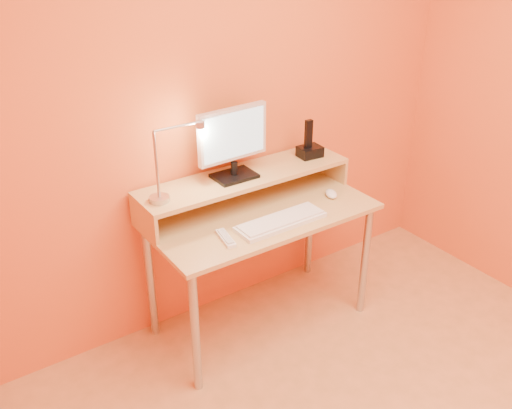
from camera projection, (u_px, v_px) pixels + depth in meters
wall_back at (227, 99)px, 2.95m from camera, size 3.00×0.04×2.50m
desk_leg_fl at (195, 333)px, 2.67m from camera, size 0.04×0.04×0.69m
desk_leg_fr at (365, 261)px, 3.22m from camera, size 0.04×0.04×0.69m
desk_leg_bl at (151, 282)px, 3.04m from camera, size 0.04×0.04×0.69m
desk_leg_br at (310, 225)px, 3.59m from camera, size 0.04×0.04×0.69m
desk_lower at (261, 214)px, 2.96m from camera, size 1.20×0.60×0.02m
shelf_riser_left at (144, 220)px, 2.74m from camera, size 0.02×0.30×0.14m
shelf_riser_right at (329, 165)px, 3.33m from camera, size 0.02×0.30×0.14m
desk_shelf at (245, 177)px, 3.00m from camera, size 1.20×0.30×0.02m
monitor_foot at (234, 176)px, 2.96m from camera, size 0.22×0.16×0.02m
monitor_neck at (234, 168)px, 2.94m from camera, size 0.04×0.04×0.07m
monitor_panel at (233, 134)px, 2.86m from camera, size 0.40×0.05×0.27m
monitor_back at (230, 133)px, 2.88m from camera, size 0.36×0.03×0.23m
monitor_screen at (234, 135)px, 2.84m from camera, size 0.36×0.02×0.24m
lamp_base at (159, 199)px, 2.71m from camera, size 0.10×0.10×0.02m
lamp_post at (156, 165)px, 2.63m from camera, size 0.01×0.01×0.33m
lamp_arm at (177, 126)px, 2.61m from camera, size 0.24×0.01×0.01m
lamp_head at (200, 125)px, 2.68m from camera, size 0.04×0.04×0.03m
lamp_bulb at (200, 128)px, 2.69m from camera, size 0.03×0.03×0.00m
phone_dock at (310, 152)px, 3.20m from camera, size 0.14×0.11×0.06m
phone_handset at (309, 134)px, 3.14m from camera, size 0.04×0.03×0.16m
phone_led at (322, 153)px, 3.18m from camera, size 0.01×0.00×0.04m
keyboard at (281, 222)px, 2.84m from camera, size 0.48×0.16×0.02m
mouse at (331, 194)px, 3.11m from camera, size 0.10×0.12×0.04m
remote_control at (226, 238)px, 2.70m from camera, size 0.07×0.17×0.02m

